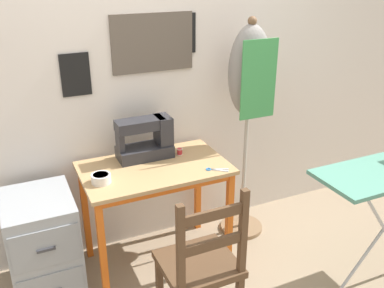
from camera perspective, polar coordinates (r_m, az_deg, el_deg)
ground_plane at (r=2.90m, az=-2.52°, el=-18.24°), size 14.00×14.00×0.00m
wall_back at (r=2.84m, az=-7.85°, el=9.91°), size 10.00×0.07×2.55m
sewing_table at (r=2.75m, az=-4.88°, el=-4.99°), size 0.92×0.56×0.72m
sewing_machine at (r=2.80m, az=-6.00°, el=0.65°), size 0.37×0.18×0.29m
fabric_bowl at (r=2.56m, az=-12.03°, el=-4.50°), size 0.11×0.11×0.05m
scissors at (r=2.66m, az=2.92°, el=-3.41°), size 0.14×0.10×0.01m
thread_spool_near_machine at (r=2.86m, az=-1.67°, el=-1.02°), size 0.04×0.04×0.04m
wooden_chair at (r=2.37m, az=1.19°, el=-15.90°), size 0.40×0.38×0.91m
filing_cabinet at (r=2.81m, az=-19.13°, el=-12.77°), size 0.40×0.50×0.66m
dress_form at (r=2.93m, az=7.63°, el=7.85°), size 0.32×0.32×1.60m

